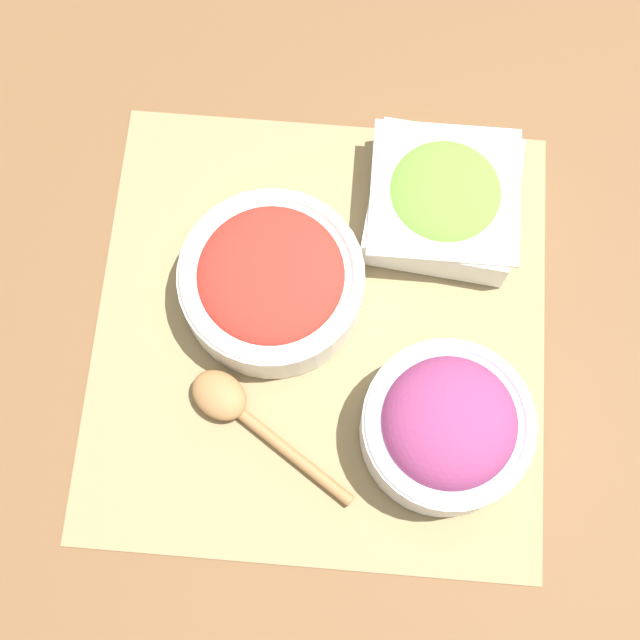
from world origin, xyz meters
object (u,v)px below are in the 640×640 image
at_px(lettuce_bowl, 443,199).
at_px(onion_bowl, 447,426).
at_px(tomato_bowl, 272,280).
at_px(wooden_spoon, 236,409).

xyz_separation_m(lettuce_bowl, onion_bowl, (-0.24, -0.01, 0.01)).
relative_size(tomato_bowl, onion_bowl, 1.15).
bearing_deg(lettuce_bowl, wooden_spoon, 140.62).
relative_size(onion_bowl, wooden_spoon, 0.91).
distance_m(tomato_bowl, lettuce_bowl, 0.20).
bearing_deg(wooden_spoon, lettuce_bowl, -39.38).
relative_size(lettuce_bowl, onion_bowl, 1.01).
bearing_deg(onion_bowl, lettuce_bowl, 2.83).
height_order(lettuce_bowl, wooden_spoon, lettuce_bowl).
xyz_separation_m(onion_bowl, wooden_spoon, (0.01, 0.20, -0.03)).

